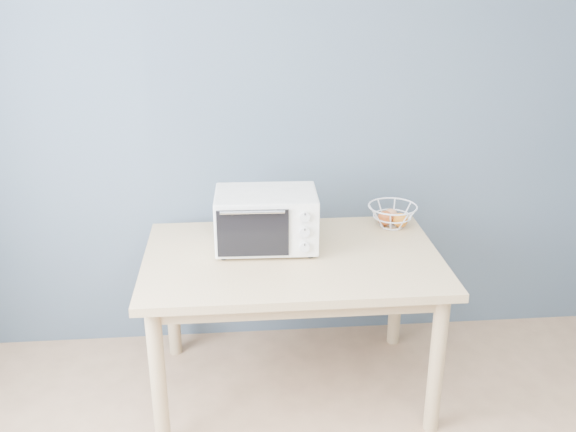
{
  "coord_description": "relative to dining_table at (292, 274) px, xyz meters",
  "views": [
    {
      "loc": [
        -0.39,
        -1.04,
        2.05
      ],
      "look_at": [
        -0.15,
        1.75,
        0.93
      ],
      "focal_mm": 40.0,
      "sensor_mm": 36.0,
      "label": 1
    }
  ],
  "objects": [
    {
      "name": "room",
      "position": [
        0.13,
        -1.7,
        0.65
      ],
      "size": [
        4.01,
        4.51,
        2.61
      ],
      "color": "tan",
      "rests_on": "ground"
    },
    {
      "name": "dining_table",
      "position": [
        0.0,
        0.0,
        0.0
      ],
      "size": [
        1.4,
        0.9,
        0.75
      ],
      "color": "tan",
      "rests_on": "ground"
    },
    {
      "name": "toaster_oven",
      "position": [
        -0.14,
        0.1,
        0.25
      ],
      "size": [
        0.49,
        0.36,
        0.28
      ],
      "rotation": [
        0.0,
        0.0,
        -0.03
      ],
      "color": "beige",
      "rests_on": "dining_table"
    },
    {
      "name": "fruit_basket",
      "position": [
        0.55,
        0.31,
        0.16
      ],
      "size": [
        0.33,
        0.33,
        0.12
      ],
      "rotation": [
        0.0,
        0.0,
        -0.33
      ],
      "color": "white",
      "rests_on": "dining_table"
    }
  ]
}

